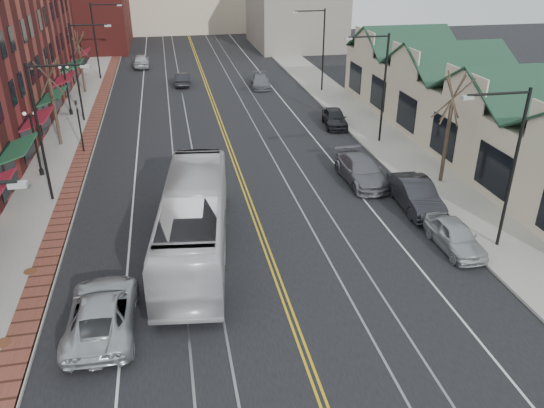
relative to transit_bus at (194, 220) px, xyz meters
name	(u,v)px	position (x,y,z in m)	size (l,w,h in m)	color
ground	(307,360)	(3.49, -8.54, -1.75)	(160.00, 160.00, 0.00)	black
sidewalk_left	(55,175)	(-8.51, 11.46, -1.67)	(4.00, 120.00, 0.15)	gray
sidewalk_right	(395,150)	(15.49, 11.46, -1.67)	(4.00, 120.00, 0.15)	gray
building_right	(474,116)	(21.49, 11.46, 0.55)	(8.00, 36.00, 4.60)	beige
backdrop_mid	(184,3)	(3.49, 76.46, 2.75)	(22.00, 14.00, 9.00)	beige
backdrop_right	(295,7)	(18.49, 56.46, 3.75)	(12.00, 16.00, 11.00)	slate
streetlight_l_1	(45,119)	(-7.55, 7.46, 3.28)	(3.33, 0.25, 8.00)	black
streetlight_l_2	(81,62)	(-7.55, 23.46, 3.28)	(3.33, 0.25, 8.00)	black
streetlight_l_3	(99,33)	(-7.55, 39.46, 3.28)	(3.33, 0.25, 8.00)	black
streetlight_r_0	(508,155)	(14.54, -2.54, 3.28)	(3.33, 0.25, 8.00)	black
streetlight_r_1	(379,78)	(14.54, 13.46, 3.28)	(3.33, 0.25, 8.00)	black
streetlight_r_2	(319,42)	(14.54, 29.46, 3.28)	(3.33, 0.25, 8.00)	black
lamppost_l_2	(36,145)	(-9.31, 11.46, 0.45)	(0.84, 0.28, 4.27)	black
lamppost_l_3	(68,91)	(-9.31, 25.46, 0.45)	(0.84, 0.28, 4.27)	black
tree_left_near	(53,100)	(-9.01, 17.46, 1.77)	(1.78, 1.37, 6.48)	#382B21
tree_left_far	(80,61)	(-9.01, 33.46, 1.53)	(1.66, 1.28, 6.02)	#382B21
tree_right_mid	(448,127)	(15.99, 5.46, 2.00)	(1.90, 1.46, 6.93)	#382B21
manhole_mid	(3,343)	(-7.71, -5.54, -1.59)	(0.60, 0.60, 0.02)	#592D19
manhole_far	(30,271)	(-7.71, -0.54, -1.59)	(0.60, 0.60, 0.02)	#592D19
traffic_signal	(79,122)	(-7.11, 15.46, 0.60)	(0.18, 0.15, 3.80)	black
transit_bus	(194,220)	(0.00, 0.00, 0.00)	(2.94, 12.55, 3.50)	silver
parked_suv	(102,312)	(-4.01, -5.21, -0.97)	(2.59, 5.61, 1.56)	#B6B9BD
parked_car_a	(455,236)	(12.75, -2.24, -1.03)	(1.70, 4.24, 1.44)	#A9ACB1
parked_car_b	(416,195)	(12.79, 2.41, -0.90)	(1.79, 5.13, 1.69)	black
parked_car_c	(361,170)	(10.99, 6.58, -0.94)	(2.25, 5.54, 1.61)	slate
parked_car_d	(335,118)	(12.79, 17.99, -1.01)	(1.75, 4.34, 1.48)	black
distant_car_left	(182,79)	(0.96, 34.96, -1.07)	(1.44, 4.14, 1.36)	black
distant_car_right	(260,81)	(9.07, 32.42, -1.08)	(1.87, 4.59, 1.33)	slate
distant_car_far	(141,61)	(-3.61, 45.25, -0.94)	(1.92, 4.77, 1.63)	#B3B5BB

